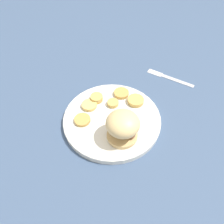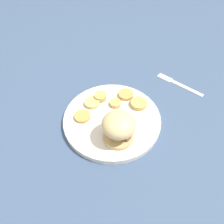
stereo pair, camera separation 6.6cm
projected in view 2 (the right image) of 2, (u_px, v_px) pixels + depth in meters
name	position (u px, v px, depth m)	size (l,w,h in m)	color
ground_plane	(112.00, 121.00, 0.70)	(4.00, 4.00, 0.00)	#3D5170
dinner_plate	(112.00, 119.00, 0.69)	(0.31, 0.31, 0.02)	white
sandwich	(119.00, 127.00, 0.60)	(0.09, 0.09, 0.09)	tan
potato_round_0	(82.00, 116.00, 0.68)	(0.05, 0.05, 0.01)	tan
potato_round_1	(116.00, 103.00, 0.71)	(0.04, 0.04, 0.01)	tan
potato_round_2	(92.00, 103.00, 0.72)	(0.05, 0.05, 0.01)	#DBB766
potato_round_3	(100.00, 96.00, 0.73)	(0.04, 0.04, 0.02)	tan
potato_round_4	(139.00, 103.00, 0.71)	(0.05, 0.05, 0.01)	tan
potato_round_5	(126.00, 94.00, 0.74)	(0.05, 0.05, 0.01)	tan
fork	(179.00, 84.00, 0.81)	(0.14, 0.15, 0.00)	silver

